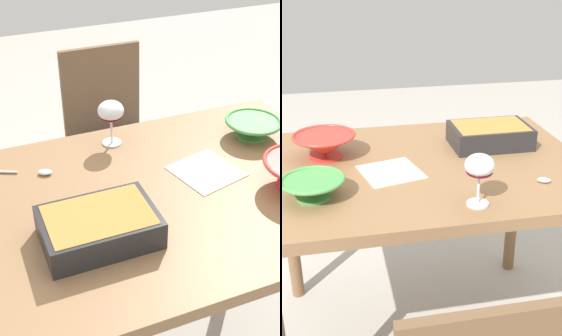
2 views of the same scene
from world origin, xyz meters
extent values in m
cube|color=olive|center=(0.00, 0.00, 0.76)|extent=(1.15, 0.86, 0.04)
cylinder|color=brown|center=(-0.52, -0.37, 0.37)|extent=(0.06, 0.06, 0.74)
cylinder|color=brown|center=(0.52, -0.37, 0.37)|extent=(0.06, 0.06, 0.74)
cube|color=#334772|center=(-0.06, -0.71, 0.46)|extent=(0.39, 0.44, 0.02)
cube|color=brown|center=(-0.06, -0.91, 0.69)|extent=(0.37, 0.02, 0.44)
cylinder|color=brown|center=(0.12, -0.51, 0.23)|extent=(0.04, 0.04, 0.45)
cylinder|color=brown|center=(-0.23, -0.51, 0.23)|extent=(0.04, 0.04, 0.45)
cylinder|color=brown|center=(0.12, -0.91, 0.23)|extent=(0.04, 0.04, 0.45)
cylinder|color=brown|center=(-0.23, -0.91, 0.23)|extent=(0.04, 0.04, 0.45)
cylinder|color=white|center=(0.10, -0.32, 0.78)|extent=(0.07, 0.07, 0.01)
cylinder|color=white|center=(0.10, -0.32, 0.83)|extent=(0.01, 0.01, 0.09)
ellipsoid|color=white|center=(0.10, -0.32, 0.91)|extent=(0.09, 0.09, 0.07)
ellipsoid|color=#4C0A19|center=(0.10, -0.32, 0.89)|extent=(0.08, 0.08, 0.02)
cube|color=#262628|center=(0.29, 0.13, 0.82)|extent=(0.30, 0.20, 0.08)
cube|color=#B27A38|center=(0.29, 0.13, 0.85)|extent=(0.27, 0.18, 0.02)
cylinder|color=#4C994C|center=(-0.38, -0.18, 0.78)|extent=(0.10, 0.10, 0.01)
cone|color=#4C994C|center=(-0.38, -0.18, 0.81)|extent=(0.19, 0.19, 0.05)
torus|color=#4C994C|center=(-0.38, -0.18, 0.84)|extent=(0.20, 0.20, 0.01)
ellipsoid|color=silver|center=(0.35, -0.22, 0.79)|extent=(0.05, 0.05, 0.01)
cube|color=white|center=(-0.12, -0.05, 0.78)|extent=(0.23, 0.23, 0.00)
camera|label=1|loc=(0.55, 1.05, 1.64)|focal=51.92mm
camera|label=2|loc=(-0.32, -1.50, 1.45)|focal=50.70mm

